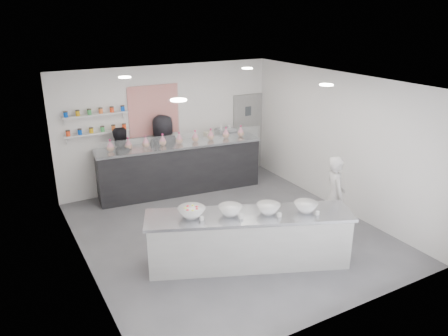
# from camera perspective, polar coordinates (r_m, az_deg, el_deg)

# --- Properties ---
(floor) EXTENTS (6.00, 6.00, 0.00)m
(floor) POSITION_cam_1_polar(r_m,az_deg,el_deg) (8.89, 0.50, -8.31)
(floor) COLOR #515156
(floor) RESTS_ON ground
(ceiling) EXTENTS (6.00, 6.00, 0.00)m
(ceiling) POSITION_cam_1_polar(r_m,az_deg,el_deg) (7.92, 0.56, 11.18)
(ceiling) COLOR white
(ceiling) RESTS_ON floor
(back_wall) EXTENTS (5.50, 0.00, 5.50)m
(back_wall) POSITION_cam_1_polar(r_m,az_deg,el_deg) (10.88, -7.34, 5.38)
(back_wall) COLOR white
(back_wall) RESTS_ON floor
(left_wall) EXTENTS (0.00, 6.00, 6.00)m
(left_wall) POSITION_cam_1_polar(r_m,az_deg,el_deg) (7.41, -18.31, -2.57)
(left_wall) COLOR white
(left_wall) RESTS_ON floor
(right_wall) EXTENTS (0.00, 6.00, 6.00)m
(right_wall) POSITION_cam_1_polar(r_m,az_deg,el_deg) (9.88, 14.56, 3.39)
(right_wall) COLOR white
(right_wall) RESTS_ON floor
(back_door) EXTENTS (0.88, 0.04, 2.10)m
(back_door) POSITION_cam_1_polar(r_m,az_deg,el_deg) (11.99, 3.06, 4.65)
(back_door) COLOR gray
(back_door) RESTS_ON floor
(pattern_panel) EXTENTS (1.25, 0.03, 1.20)m
(pattern_panel) POSITION_cam_1_polar(r_m,az_deg,el_deg) (10.64, -9.16, 7.44)
(pattern_panel) COLOR red
(pattern_panel) RESTS_ON back_wall
(jar_shelf_lower) EXTENTS (1.45, 0.22, 0.04)m
(jar_shelf_lower) POSITION_cam_1_polar(r_m,az_deg,el_deg) (10.27, -16.25, 4.43)
(jar_shelf_lower) COLOR silver
(jar_shelf_lower) RESTS_ON back_wall
(jar_shelf_upper) EXTENTS (1.45, 0.22, 0.04)m
(jar_shelf_upper) POSITION_cam_1_polar(r_m,az_deg,el_deg) (10.17, -16.48, 6.71)
(jar_shelf_upper) COLOR silver
(jar_shelf_upper) RESTS_ON back_wall
(preserve_jars) EXTENTS (1.45, 0.10, 0.56)m
(preserve_jars) POSITION_cam_1_polar(r_m,az_deg,el_deg) (10.18, -16.37, 5.92)
(preserve_jars) COLOR #FE471B
(preserve_jars) RESTS_ON jar_shelf_lower
(downlight_0) EXTENTS (0.24, 0.24, 0.02)m
(downlight_0) POSITION_cam_1_polar(r_m,az_deg,el_deg) (6.43, -5.96, 8.82)
(downlight_0) COLOR white
(downlight_0) RESTS_ON ceiling
(downlight_1) EXTENTS (0.24, 0.24, 0.02)m
(downlight_1) POSITION_cam_1_polar(r_m,az_deg,el_deg) (7.94, 13.23, 10.53)
(downlight_1) COLOR white
(downlight_1) RESTS_ON ceiling
(downlight_2) EXTENTS (0.24, 0.24, 0.02)m
(downlight_2) POSITION_cam_1_polar(r_m,az_deg,el_deg) (8.84, -12.84, 11.48)
(downlight_2) COLOR white
(downlight_2) RESTS_ON ceiling
(downlight_3) EXTENTS (0.24, 0.24, 0.02)m
(downlight_3) POSITION_cam_1_polar(r_m,az_deg,el_deg) (10.00, 3.06, 12.87)
(downlight_3) COLOR white
(downlight_3) RESTS_ON ceiling
(prep_counter) EXTENTS (3.55, 2.11, 0.96)m
(prep_counter) POSITION_cam_1_polar(r_m,az_deg,el_deg) (7.65, 3.25, -9.26)
(prep_counter) COLOR #AAAAA5
(prep_counter) RESTS_ON floor
(back_bar) EXTENTS (4.01, 1.17, 1.22)m
(back_bar) POSITION_cam_1_polar(r_m,az_deg,el_deg) (10.60, -5.73, 0.01)
(back_bar) COLOR black
(back_bar) RESTS_ON floor
(sneeze_guard) EXTENTS (3.87, 0.46, 0.33)m
(sneeze_guard) POSITION_cam_1_polar(r_m,az_deg,el_deg) (10.04, -5.30, 3.57)
(sneeze_guard) COLOR white
(sneeze_guard) RESTS_ON back_bar
(espresso_ledge) EXTENTS (1.24, 0.39, 0.92)m
(espresso_ledge) POSITION_cam_1_polar(r_m,az_deg,el_deg) (11.63, 0.37, 1.16)
(espresso_ledge) COLOR #AAAAA5
(espresso_ledge) RESTS_ON floor
(espresso_machine) EXTENTS (0.49, 0.34, 0.38)m
(espresso_machine) POSITION_cam_1_polar(r_m,az_deg,el_deg) (11.42, 0.20, 4.21)
(espresso_machine) COLOR #93969E
(espresso_machine) RESTS_ON espresso_ledge
(cup_stacks) EXTENTS (0.24, 0.24, 0.36)m
(cup_stacks) POSITION_cam_1_polar(r_m,az_deg,el_deg) (11.19, -2.08, 3.83)
(cup_stacks) COLOR #97885E
(cup_stacks) RESTS_ON espresso_ledge
(prep_bowls) EXTENTS (2.37, 1.39, 0.16)m
(prep_bowls) POSITION_cam_1_polar(r_m,az_deg,el_deg) (7.39, 3.34, -5.46)
(prep_bowls) COLOR white
(prep_bowls) RESTS_ON prep_counter
(label_cards) EXTENTS (2.01, 0.04, 0.07)m
(label_cards) POSITION_cam_1_polar(r_m,az_deg,el_deg) (7.16, 6.80, -6.87)
(label_cards) COLOR white
(label_cards) RESTS_ON prep_counter
(cookie_bags) EXTENTS (3.36, 0.55, 0.29)m
(cookie_bags) POSITION_cam_1_polar(r_m,az_deg,el_deg) (10.36, -5.88, 3.94)
(cookie_bags) COLOR pink
(cookie_bags) RESTS_ON back_bar
(woman_prep) EXTENTS (0.59, 0.70, 1.62)m
(woman_prep) POSITION_cam_1_polar(r_m,az_deg,el_deg) (8.75, 14.26, -3.55)
(woman_prep) COLOR beige
(woman_prep) RESTS_ON floor
(staff_left) EXTENTS (0.97, 0.83, 1.74)m
(staff_left) POSITION_cam_1_polar(r_m,az_deg,el_deg) (10.31, -13.39, 0.48)
(staff_left) COLOR black
(staff_left) RESTS_ON floor
(staff_right) EXTENTS (0.99, 0.70, 1.91)m
(staff_right) POSITION_cam_1_polar(r_m,az_deg,el_deg) (10.60, -7.83, 1.87)
(staff_right) COLOR black
(staff_right) RESTS_ON floor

